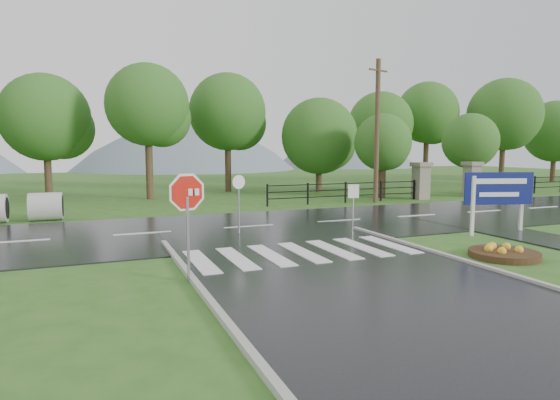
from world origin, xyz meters
name	(u,v)px	position (x,y,z in m)	size (l,w,h in m)	color
ground	(411,308)	(0.00, 0.00, 0.00)	(120.00, 120.00, 0.00)	#305D1F
main_road	(249,228)	(0.00, 10.00, 0.00)	(90.00, 8.00, 0.04)	black
walkway	(542,239)	(8.50, 4.00, 0.00)	(2.20, 11.00, 0.04)	#242426
crosswalk	(303,252)	(0.00, 5.00, 0.06)	(6.50, 2.80, 0.02)	silver
pillar_west	(421,180)	(13.00, 16.00, 1.18)	(1.00, 1.00, 2.24)	gray
pillar_east	(472,178)	(17.00, 16.00, 1.18)	(1.00, 1.00, 2.24)	gray
fence_west	(346,190)	(7.75, 16.00, 0.72)	(9.58, 0.08, 1.20)	black
hills	(160,270)	(3.49, 65.00, -15.54)	(102.00, 48.00, 48.00)	slate
treeline	(198,194)	(1.00, 24.00, 0.00)	(83.20, 5.20, 10.00)	#285C1C
stop_sign	(187,202)	(-3.63, 3.40, 1.86)	(1.16, 0.29, 2.67)	#939399
estate_billboard	(499,192)	(7.92, 5.39, 1.53)	(2.46, 0.82, 2.22)	silver
flower_bed	(504,253)	(5.10, 2.47, 0.14)	(1.90, 1.90, 0.38)	#332111
reg_sign_small	(353,198)	(3.05, 7.29, 1.30)	(0.39, 0.11, 1.79)	#939399
reg_sign_round	(239,197)	(-0.80, 8.71, 1.36)	(0.49, 0.13, 2.14)	#939399
utility_pole_east	(377,131)	(9.43, 15.50, 4.09)	(1.41, 0.45, 8.04)	#473523
entrance_tree_left	(383,143)	(11.21, 17.50, 3.45)	(3.53, 3.53, 5.24)	#3D2B1C
entrance_tree_right	(470,141)	(18.18, 17.50, 3.57)	(3.71, 3.71, 5.45)	#3D2B1C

